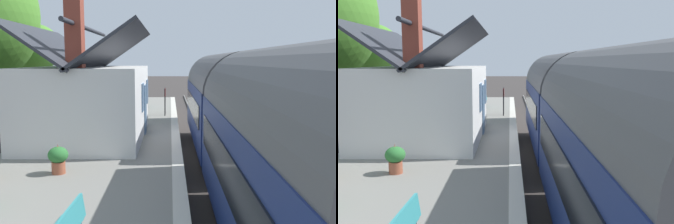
% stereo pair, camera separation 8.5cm
% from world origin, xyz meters
% --- Properties ---
extents(ground_plane, '(160.00, 160.00, 0.00)m').
position_xyz_m(ground_plane, '(0.00, 0.00, 0.00)').
color(ground_plane, '#383330').
extents(platform, '(32.00, 6.20, 0.89)m').
position_xyz_m(platform, '(0.00, 4.10, 0.45)').
color(platform, gray).
rests_on(platform, ground).
extents(platform_edge_coping, '(32.00, 0.36, 0.02)m').
position_xyz_m(platform_edge_coping, '(0.00, 1.18, 0.90)').
color(platform_edge_coping, beige).
rests_on(platform_edge_coping, platform).
extents(rail_near, '(52.00, 0.08, 0.14)m').
position_xyz_m(rail_near, '(0.00, -1.62, 0.07)').
color(rail_near, gray).
rests_on(rail_near, ground).
extents(rail_far, '(52.00, 0.08, 0.14)m').
position_xyz_m(rail_far, '(0.00, -0.18, 0.07)').
color(rail_far, gray).
rests_on(rail_far, ground).
extents(train, '(18.07, 2.73, 4.32)m').
position_xyz_m(train, '(-4.32, -0.90, 2.22)').
color(train, black).
rests_on(train, ground).
extents(station_building, '(7.14, 4.56, 5.69)m').
position_xyz_m(station_building, '(-0.78, 4.65, 2.46)').
color(station_building, white).
rests_on(station_building, platform).
extents(bench_platform_end, '(1.41, 0.47, 0.88)m').
position_xyz_m(bench_platform_end, '(9.22, 3.08, 1.37)').
color(bench_platform_end, teal).
rests_on(bench_platform_end, platform).
extents(planter_by_door, '(0.56, 0.56, 0.84)m').
position_xyz_m(planter_by_door, '(-5.55, 4.54, 1.34)').
color(planter_by_door, '#9E5138').
rests_on(planter_by_door, platform).
extents(station_sign_board, '(0.96, 0.06, 1.57)m').
position_xyz_m(station_sign_board, '(5.63, 1.70, 2.08)').
color(station_sign_board, black).
rests_on(station_sign_board, platform).
extents(tree_mid_background, '(3.10, 3.22, 6.28)m').
position_xyz_m(tree_mid_background, '(7.59, 9.82, 4.78)').
color(tree_mid_background, '#4C3828').
rests_on(tree_mid_background, ground).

